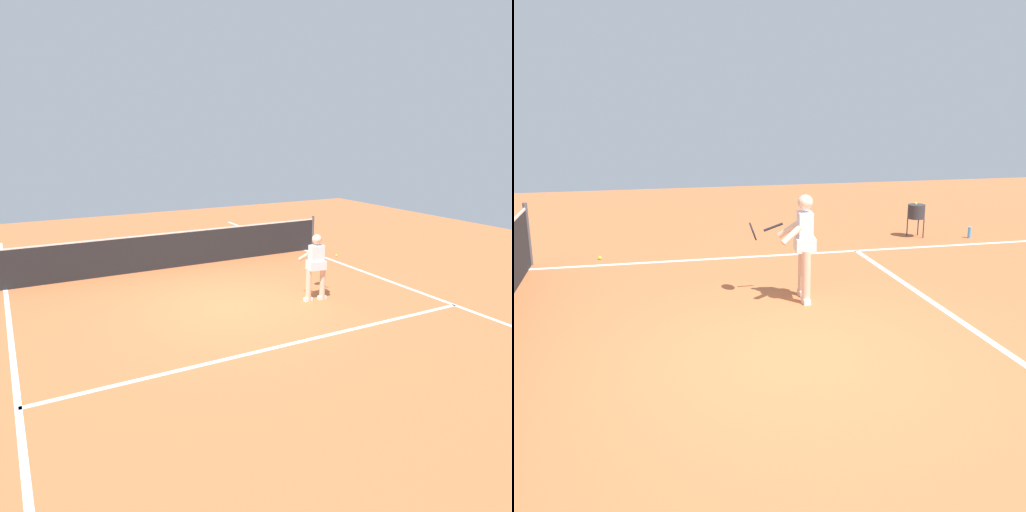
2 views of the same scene
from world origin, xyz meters
TOP-DOWN VIEW (x-y plane):
  - ground_plane at (0.00, 0.00)m, footprint 27.37×27.37m
  - service_line_marking at (0.00, -2.41)m, footprint 8.85×0.10m
  - sideline_right_marking at (4.42, 0.00)m, footprint 0.10×19.05m
  - tennis_player at (1.88, -0.60)m, footprint 0.85×0.91m
  - tennis_ball_near at (4.84, 2.42)m, footprint 0.07×0.07m
  - ball_hopper at (5.30, -4.06)m, footprint 0.36×0.36m
  - water_bottle at (4.94, -5.13)m, footprint 0.07×0.07m

SIDE VIEW (x-z plane):
  - ground_plane at x=0.00m, z-range 0.00..0.00m
  - service_line_marking at x=0.00m, z-range 0.00..0.01m
  - sideline_right_marking at x=4.42m, z-range 0.00..0.01m
  - tennis_ball_near at x=4.84m, z-range 0.00..0.07m
  - water_bottle at x=4.94m, z-range 0.00..0.24m
  - ball_hopper at x=5.30m, z-range 0.17..0.92m
  - tennis_player at x=1.88m, z-range 0.07..1.62m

